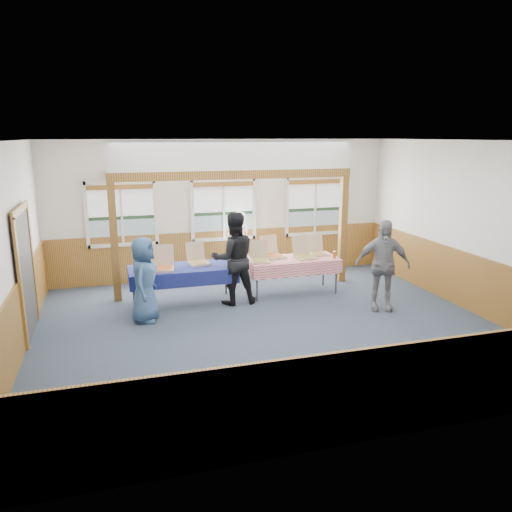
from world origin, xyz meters
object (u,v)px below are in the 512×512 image
Objects in this scene: table_right at (292,261)px; person_grey at (382,265)px; woman_black at (234,258)px; man_blue at (144,280)px; table_left at (183,269)px; woman_white at (239,245)px.

person_grey is (1.28, -1.45, 0.18)m from table_right.
person_grey is (2.63, -1.14, -0.04)m from woman_black.
table_right is 3.23m from man_blue.
table_left is 2.05m from woman_white.
man_blue is (-1.77, -0.51, -0.14)m from woman_black.
woman_white is 3.50m from person_grey.
man_blue is (-2.30, -2.15, -0.03)m from woman_white.
man_blue is (-0.80, -0.76, 0.07)m from table_left.
table_left is at bearing -28.01° from man_blue.
woman_black reaches higher than table_left.
table_right is at bearing -17.24° from table_left.
table_right is 1.20× the size of person_grey.
table_left is 1.03m from woman_black.
man_blue is at bearing -143.89° from table_right.
man_blue is at bearing 15.85° from woman_black.
man_blue is 4.46m from person_grey.
table_right is 1.95m from person_grey.
table_left is 1.10m from man_blue.
person_grey is at bearing 114.49° from woman_white.
woman_white is (1.50, 1.40, 0.10)m from table_left.
person_grey is at bearing 156.46° from woman_black.
table_left is 1.08× the size of table_right.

